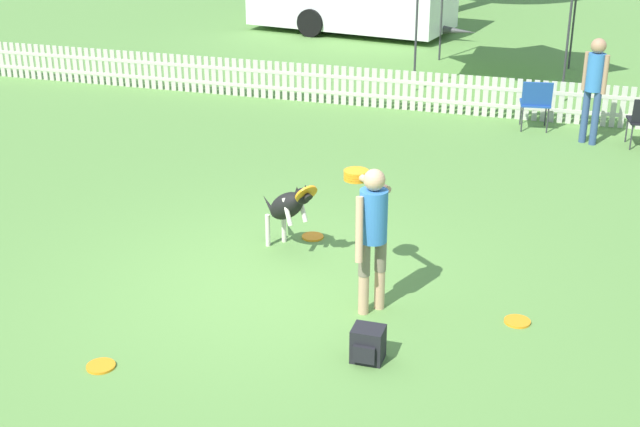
{
  "coord_description": "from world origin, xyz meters",
  "views": [
    {
      "loc": [
        3.06,
        -8.13,
        4.44
      ],
      "look_at": [
        0.43,
        0.36,
        0.74
      ],
      "focal_mm": 50.0,
      "sensor_mm": 36.0,
      "label": 1
    }
  ],
  "objects_px": {
    "handler_person": "(371,221)",
    "frisbee_near_dog": "(313,237)",
    "frisbee_midfield": "(517,321)",
    "folding_chair_blue_left": "(536,100)",
    "spectator_standing": "(594,80)",
    "leaping_dog": "(288,206)",
    "frisbee_near_handler": "(101,366)",
    "backpack_on_grass": "(368,344)"
  },
  "relations": [
    {
      "from": "leaping_dog",
      "to": "spectator_standing",
      "type": "xyz_separation_m",
      "value": [
        3.22,
        5.31,
        0.43
      ]
    },
    {
      "from": "leaping_dog",
      "to": "frisbee_near_handler",
      "type": "height_order",
      "value": "leaping_dog"
    },
    {
      "from": "leaping_dog",
      "to": "folding_chair_blue_left",
      "type": "bearing_deg",
      "value": -161.82
    },
    {
      "from": "leaping_dog",
      "to": "folding_chair_blue_left",
      "type": "xyz_separation_m",
      "value": [
        2.34,
        5.77,
        -0.08
      ]
    },
    {
      "from": "leaping_dog",
      "to": "frisbee_near_dog",
      "type": "relative_size",
      "value": 3.73
    },
    {
      "from": "frisbee_near_dog",
      "to": "folding_chair_blue_left",
      "type": "distance_m",
      "value": 5.74
    },
    {
      "from": "frisbee_near_dog",
      "to": "frisbee_midfield",
      "type": "distance_m",
      "value": 2.93
    },
    {
      "from": "frisbee_near_handler",
      "to": "handler_person",
      "type": "bearing_deg",
      "value": 41.57
    },
    {
      "from": "leaping_dog",
      "to": "handler_person",
      "type": "bearing_deg",
      "value": 90.66
    },
    {
      "from": "handler_person",
      "to": "frisbee_midfield",
      "type": "height_order",
      "value": "handler_person"
    },
    {
      "from": "spectator_standing",
      "to": "frisbee_midfield",
      "type": "bearing_deg",
      "value": 113.54
    },
    {
      "from": "folding_chair_blue_left",
      "to": "spectator_standing",
      "type": "xyz_separation_m",
      "value": [
        0.88,
        -0.46,
        0.51
      ]
    },
    {
      "from": "frisbee_near_handler",
      "to": "backpack_on_grass",
      "type": "relative_size",
      "value": 0.8
    },
    {
      "from": "frisbee_near_dog",
      "to": "folding_chair_blue_left",
      "type": "relative_size",
      "value": 0.31
    },
    {
      "from": "frisbee_midfield",
      "to": "backpack_on_grass",
      "type": "xyz_separation_m",
      "value": [
        -1.26,
        -1.12,
        0.15
      ]
    },
    {
      "from": "frisbee_near_dog",
      "to": "spectator_standing",
      "type": "distance_m",
      "value": 5.81
    },
    {
      "from": "frisbee_near_handler",
      "to": "spectator_standing",
      "type": "bearing_deg",
      "value": 63.57
    },
    {
      "from": "handler_person",
      "to": "leaping_dog",
      "type": "height_order",
      "value": "handler_person"
    },
    {
      "from": "frisbee_midfield",
      "to": "folding_chair_blue_left",
      "type": "relative_size",
      "value": 0.31
    },
    {
      "from": "handler_person",
      "to": "backpack_on_grass",
      "type": "distance_m",
      "value": 1.29
    },
    {
      "from": "frisbee_near_dog",
      "to": "frisbee_midfield",
      "type": "bearing_deg",
      "value": -27.96
    },
    {
      "from": "frisbee_near_handler",
      "to": "frisbee_near_dog",
      "type": "xyz_separation_m",
      "value": [
        0.98,
        3.34,
        0.0
      ]
    },
    {
      "from": "handler_person",
      "to": "frisbee_near_dog",
      "type": "bearing_deg",
      "value": 76.16
    },
    {
      "from": "handler_person",
      "to": "frisbee_midfield",
      "type": "relative_size",
      "value": 5.81
    },
    {
      "from": "frisbee_near_handler",
      "to": "frisbee_near_dog",
      "type": "relative_size",
      "value": 1.0
    },
    {
      "from": "handler_person",
      "to": "leaping_dog",
      "type": "distance_m",
      "value": 1.64
    },
    {
      "from": "leaping_dog",
      "to": "frisbee_midfield",
      "type": "height_order",
      "value": "leaping_dog"
    },
    {
      "from": "frisbee_near_handler",
      "to": "backpack_on_grass",
      "type": "distance_m",
      "value": 2.46
    },
    {
      "from": "backpack_on_grass",
      "to": "frisbee_midfield",
      "type": "bearing_deg",
      "value": 41.58
    },
    {
      "from": "frisbee_midfield",
      "to": "folding_chair_blue_left",
      "type": "bearing_deg",
      "value": 93.36
    },
    {
      "from": "handler_person",
      "to": "frisbee_near_dog",
      "type": "relative_size",
      "value": 5.81
    },
    {
      "from": "frisbee_near_handler",
      "to": "frisbee_midfield",
      "type": "bearing_deg",
      "value": 28.89
    },
    {
      "from": "frisbee_near_handler",
      "to": "backpack_on_grass",
      "type": "xyz_separation_m",
      "value": [
        2.3,
        0.85,
        0.15
      ]
    },
    {
      "from": "frisbee_near_handler",
      "to": "leaping_dog",
      "type": "bearing_deg",
      "value": 73.62
    },
    {
      "from": "handler_person",
      "to": "spectator_standing",
      "type": "relative_size",
      "value": 0.91
    },
    {
      "from": "handler_person",
      "to": "frisbee_midfield",
      "type": "distance_m",
      "value": 1.78
    },
    {
      "from": "frisbee_midfield",
      "to": "spectator_standing",
      "type": "bearing_deg",
      "value": 85.47
    },
    {
      "from": "leaping_dog",
      "to": "spectator_standing",
      "type": "distance_m",
      "value": 6.22
    },
    {
      "from": "frisbee_near_handler",
      "to": "folding_chair_blue_left",
      "type": "xyz_separation_m",
      "value": [
        3.18,
        8.62,
        0.5
      ]
    },
    {
      "from": "handler_person",
      "to": "folding_chair_blue_left",
      "type": "bearing_deg",
      "value": 30.98
    },
    {
      "from": "frisbee_midfield",
      "to": "folding_chair_blue_left",
      "type": "xyz_separation_m",
      "value": [
        -0.39,
        6.65,
        0.5
      ]
    },
    {
      "from": "spectator_standing",
      "to": "frisbee_near_dog",
      "type": "bearing_deg",
      "value": 85.48
    }
  ]
}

